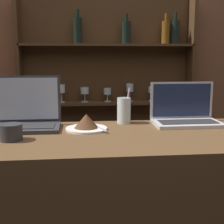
{
  "coord_description": "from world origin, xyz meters",
  "views": [
    {
      "loc": [
        -0.19,
        -1.04,
        1.44
      ],
      "look_at": [
        -0.05,
        0.34,
        1.2
      ],
      "focal_mm": 50.0,
      "sensor_mm": 36.0,
      "label": 1
    }
  ],
  "objects_px": {
    "laptop_far": "(185,115)",
    "water_glass": "(124,110)",
    "laptop_near": "(27,116)",
    "cake_plate": "(87,123)",
    "coffee_cup": "(11,132)"
  },
  "relations": [
    {
      "from": "laptop_far",
      "to": "water_glass",
      "type": "relative_size",
      "value": 1.84
    },
    {
      "from": "laptop_near",
      "to": "cake_plate",
      "type": "xyz_separation_m",
      "value": [
        0.29,
        -0.07,
        -0.03
      ]
    },
    {
      "from": "water_glass",
      "to": "coffee_cup",
      "type": "xyz_separation_m",
      "value": [
        -0.52,
        -0.29,
        -0.03
      ]
    },
    {
      "from": "laptop_near",
      "to": "coffee_cup",
      "type": "xyz_separation_m",
      "value": [
        -0.03,
        -0.23,
        -0.02
      ]
    },
    {
      "from": "laptop_far",
      "to": "water_glass",
      "type": "height_order",
      "value": "laptop_far"
    },
    {
      "from": "laptop_far",
      "to": "cake_plate",
      "type": "distance_m",
      "value": 0.53
    },
    {
      "from": "laptop_near",
      "to": "laptop_far",
      "type": "bearing_deg",
      "value": 0.97
    },
    {
      "from": "laptop_near",
      "to": "coffee_cup",
      "type": "bearing_deg",
      "value": -97.3
    },
    {
      "from": "laptop_near",
      "to": "coffee_cup",
      "type": "relative_size",
      "value": 3.44
    },
    {
      "from": "cake_plate",
      "to": "laptop_far",
      "type": "bearing_deg",
      "value": 9.51
    },
    {
      "from": "laptop_far",
      "to": "cake_plate",
      "type": "relative_size",
      "value": 1.71
    },
    {
      "from": "laptop_near",
      "to": "cake_plate",
      "type": "relative_size",
      "value": 1.6
    },
    {
      "from": "water_glass",
      "to": "cake_plate",
      "type": "bearing_deg",
      "value": -146.54
    },
    {
      "from": "cake_plate",
      "to": "water_glass",
      "type": "bearing_deg",
      "value": 33.46
    },
    {
      "from": "laptop_far",
      "to": "coffee_cup",
      "type": "relative_size",
      "value": 3.68
    }
  ]
}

